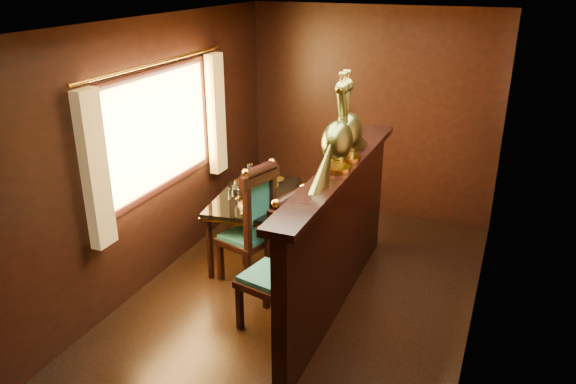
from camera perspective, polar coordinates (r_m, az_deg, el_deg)
name	(u,v)px	position (r m, az deg, el deg)	size (l,w,h in m)	color
ground	(291,314)	(5.15, 0.27, -12.33)	(5.00, 5.00, 0.00)	black
room_shell	(282,144)	(4.49, -0.61, 4.91)	(3.04, 5.04, 2.52)	black
partition	(338,236)	(4.93, 5.08, -4.43)	(0.26, 2.70, 1.36)	black
dining_table	(254,201)	(5.81, -3.44, -0.90)	(0.89, 1.30, 0.91)	black
chair_left	(282,260)	(4.60, -0.60, -6.94)	(0.55, 0.57, 1.30)	black
chair_right	(255,221)	(5.33, -3.41, -3.01)	(0.55, 0.57, 1.25)	black
peacock_left	(338,124)	(4.45, 5.10, 6.95)	(0.25, 0.66, 0.78)	#184A38
peacock_right	(348,116)	(4.70, 6.13, 7.73)	(0.25, 0.66, 0.78)	#184A38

